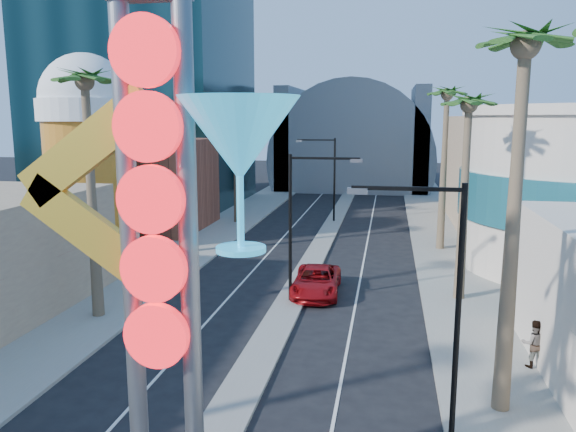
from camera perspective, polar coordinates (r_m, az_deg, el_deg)
The scene contains 19 objects.
sidewalk_west at distance 46.99m, azimuth -8.04°, elevation -2.15°, with size 5.00×100.00×0.15m, color gray.
sidewalk_east at distance 44.91m, azimuth 15.70°, elevation -3.00°, with size 5.00×100.00×0.15m, color gray.
median at distance 47.88m, azimuth 3.97°, elevation -1.85°, with size 1.60×84.00×0.15m, color gray.
brick_filler_west at distance 51.47m, azimuth -14.00°, elevation 3.13°, with size 10.00×10.00×8.00m, color brown.
filler_east at distance 57.86m, azimuth 21.18°, elevation 4.47°, with size 10.00×20.00×10.00m, color #9F8166.
beer_mug at distance 44.50m, azimuth -19.62°, elevation 6.80°, with size 7.00×7.00×14.50m.
canopy at distance 80.95m, azimuth 6.67°, elevation 5.95°, with size 22.00×16.00×22.00m.
neon_sign at distance 12.57m, azimuth -9.65°, elevation -1.80°, with size 6.53×2.60×12.55m.
streetlight_0 at distance 29.38m, azimuth 1.28°, elevation 0.22°, with size 3.79×0.25×8.00m.
streetlight_1 at distance 53.13m, azimuth 4.16°, elevation 4.55°, with size 3.79×0.25×8.00m.
streetlight_2 at distance 17.42m, azimuth 15.44°, elevation -7.12°, with size 3.45×0.25×8.00m.
palm_1 at distance 28.35m, azimuth -19.88°, elevation 11.36°, with size 2.40×2.40×12.70m.
palm_2 at distance 41.08m, azimuth -9.89°, elevation 9.29°, with size 2.40×2.40×11.20m.
palm_3 at distance 52.52m, azimuth -5.35°, elevation 9.50°, with size 2.40×2.40×11.20m.
palm_5 at distance 19.08m, azimuth 22.83°, elevation 13.49°, with size 2.40×2.40×13.20m.
palm_6 at distance 30.86m, azimuth 17.86°, elevation 9.64°, with size 2.40×2.40×11.70m.
palm_7 at distance 42.80m, azimuth 15.83°, elevation 10.89°, with size 2.40×2.40×12.70m.
red_pickup at distance 31.87m, azimuth 2.90°, elevation -6.61°, with size 2.54×5.51×1.53m, color #A20C10.
pedestrian_b at distance 24.50m, azimuth 23.70°, elevation -11.79°, with size 0.94×0.73×1.93m, color gray.
Camera 1 is at (5.04, -8.61, 9.83)m, focal length 35.00 mm.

